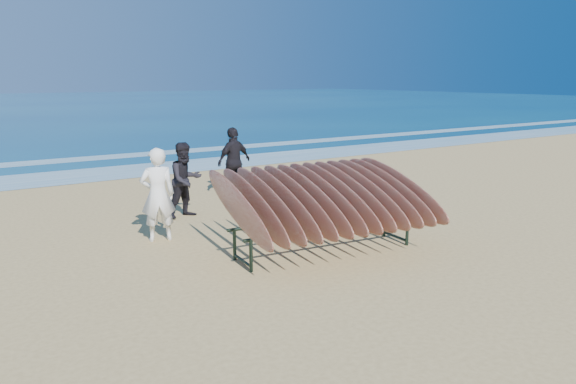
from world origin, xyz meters
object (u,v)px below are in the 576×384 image
Objects in this scene: person_dark_a at (186,180)px; person_dark_b at (234,162)px; surfboard_rack at (325,198)px; person_white at (158,195)px.

person_dark_a is 2.33m from person_dark_b.
surfboard_rack is 2.20× the size of person_dark_a.
surfboard_rack is 3.00m from person_white.
person_dark_a is 0.93× the size of person_dark_b.
person_white is at bearing -141.03° from person_dark_a.
person_white reaches higher than person_dark_a.
person_dark_a is (-0.92, 3.54, -0.15)m from surfboard_rack.
person_dark_b reaches higher than person_white.
person_white is 4.03m from person_dark_b.
person_white is at bearing 29.27° from person_dark_b.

